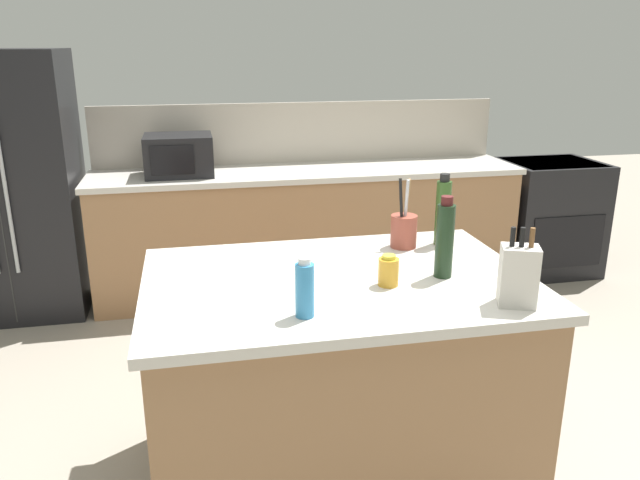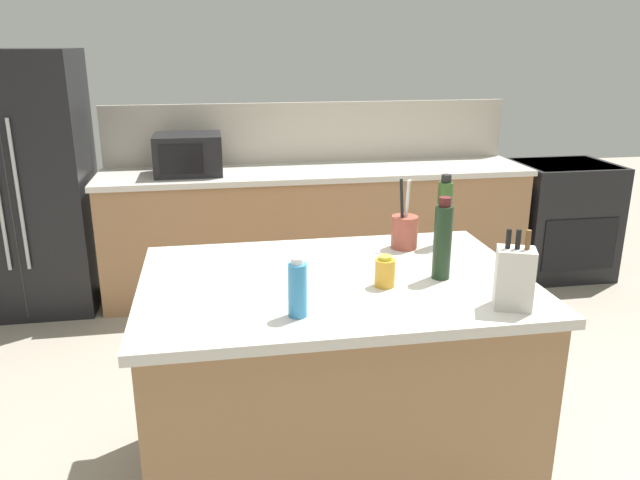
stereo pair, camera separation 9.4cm
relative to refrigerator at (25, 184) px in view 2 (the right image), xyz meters
name	(u,v)px [view 2 (the right image)]	position (x,y,z in m)	size (l,w,h in m)	color
ground_plane	(333,474)	(1.76, -2.25, -0.90)	(14.00, 14.00, 0.00)	gray
back_counter_run	(317,230)	(2.06, -0.05, -0.43)	(3.17, 0.66, 0.94)	#936B47
wall_backsplash	(310,132)	(2.06, 0.27, 0.27)	(3.13, 0.03, 0.46)	#B2A899
kitchen_island	(334,381)	(1.76, -2.25, -0.43)	(1.54, 1.06, 0.94)	#936B47
refrigerator	(25,184)	(0.00, 0.00, 0.00)	(0.86, 0.75, 1.80)	black
range_oven	(560,218)	(4.06, -0.05, -0.43)	(0.76, 0.65, 0.92)	black
microwave	(188,154)	(1.13, -0.05, 0.18)	(0.47, 0.39, 0.28)	black
knife_block	(514,278)	(2.32, -2.64, 0.15)	(0.16, 0.14, 0.29)	beige
utensil_crock	(404,231)	(2.14, -1.93, 0.12)	(0.12, 0.12, 0.32)	brown
dish_soap_bottle	(297,289)	(1.56, -2.58, 0.14)	(0.07, 0.07, 0.21)	#3384BC
wine_bottle	(443,241)	(2.17, -2.32, 0.20)	(0.07, 0.07, 0.33)	black
honey_jar	(385,272)	(1.93, -2.36, 0.10)	(0.08, 0.08, 0.12)	gold
olive_oil_bottle	(444,213)	(2.33, -1.92, 0.20)	(0.07, 0.07, 0.33)	#2D4C1E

